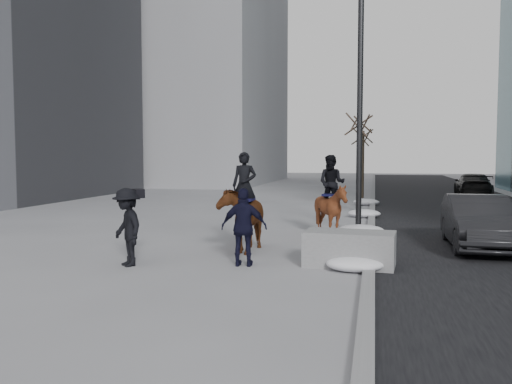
% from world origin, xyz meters
% --- Properties ---
extents(ground, '(120.00, 120.00, 0.00)m').
position_xyz_m(ground, '(0.00, 0.00, 0.00)').
color(ground, gray).
rests_on(ground, ground).
extents(road, '(8.00, 90.00, 0.01)m').
position_xyz_m(road, '(7.00, 10.00, 0.01)').
color(road, black).
rests_on(road, ground).
extents(curb, '(0.25, 90.00, 0.12)m').
position_xyz_m(curb, '(3.00, 10.00, 0.06)').
color(curb, gray).
rests_on(curb, ground).
extents(planter, '(2.05, 1.15, 0.79)m').
position_xyz_m(planter, '(2.57, -0.74, 0.40)').
color(planter, gray).
rests_on(planter, ground).
extents(car_near, '(1.53, 4.30, 1.41)m').
position_xyz_m(car_near, '(5.79, 2.36, 0.71)').
color(car_near, black).
rests_on(car_near, ground).
extents(car_far, '(2.34, 4.93, 1.39)m').
position_xyz_m(car_far, '(8.73, 20.79, 0.69)').
color(car_far, black).
rests_on(car_far, ground).
extents(tree_near, '(1.20, 1.20, 4.62)m').
position_xyz_m(tree_near, '(2.40, 11.42, 2.31)').
color(tree_near, '#392D21').
rests_on(tree_near, ground).
extents(tree_far, '(1.20, 1.20, 4.27)m').
position_xyz_m(tree_far, '(2.40, 18.74, 2.13)').
color(tree_far, '#362A20').
rests_on(tree_far, ground).
extents(mounted_left, '(0.92, 2.00, 2.57)m').
position_xyz_m(mounted_left, '(-0.24, 0.75, 0.96)').
color(mounted_left, '#47270E').
rests_on(mounted_left, ground).
extents(mounted_right, '(1.55, 1.68, 2.49)m').
position_xyz_m(mounted_right, '(1.82, 3.47, 1.00)').
color(mounted_right, '#532610').
rests_on(mounted_right, ground).
extents(feeder, '(1.06, 0.90, 1.75)m').
position_xyz_m(feeder, '(0.25, -1.19, 0.88)').
color(feeder, black).
rests_on(feeder, ground).
extents(camera_crew, '(1.27, 1.26, 1.75)m').
position_xyz_m(camera_crew, '(-2.31, -1.73, 0.89)').
color(camera_crew, black).
rests_on(camera_crew, ground).
extents(lamppost, '(0.25, 1.52, 9.09)m').
position_xyz_m(lamppost, '(2.60, 4.46, 4.99)').
color(lamppost, black).
rests_on(lamppost, ground).
extents(snow_piles, '(1.43, 16.23, 0.36)m').
position_xyz_m(snow_piles, '(2.70, 6.37, 0.17)').
color(snow_piles, silver).
rests_on(snow_piles, ground).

